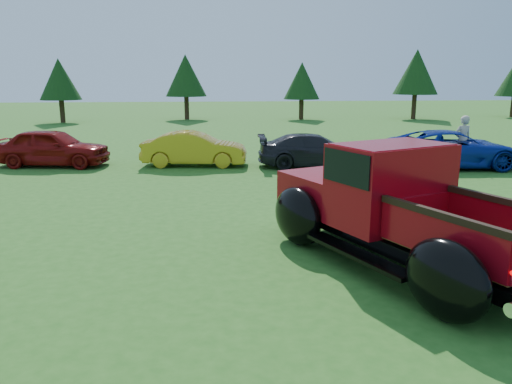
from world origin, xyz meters
The scene contains 11 objects.
ground centered at (0.00, 0.00, 0.00)m, with size 120.00×120.00×0.00m, color #265A19.
tree_west centered at (-12.00, 29.00, 3.11)m, with size 2.94×2.94×4.60m.
tree_mid_left centered at (-3.00, 31.00, 3.38)m, with size 3.20×3.20×5.00m.
tree_mid_right centered at (6.00, 30.00, 2.97)m, with size 2.82×2.82×4.40m.
tree_east centered at (15.00, 29.50, 3.66)m, with size 3.46×3.46×5.40m.
pickup_truck centered at (1.77, -0.62, 1.01)m, with size 4.40×6.11×2.13m.
show_car_red centered at (-7.31, 10.09, 0.71)m, with size 1.68×4.17×1.42m, color maroon.
show_car_yellow centered at (-1.98, 9.62, 0.64)m, with size 1.36×3.91×1.29m, color #BF9519.
show_car_grey centered at (2.48, 8.99, 0.61)m, with size 1.71×4.21×1.22m, color black.
show_car_blue centered at (7.51, 8.28, 0.69)m, with size 2.29×4.96×1.38m, color navy.
spectator centered at (8.20, 8.87, 0.94)m, with size 0.68×0.45×1.87m, color #B0A999.
Camera 1 is at (-1.54, -9.21, 3.30)m, focal length 35.00 mm.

